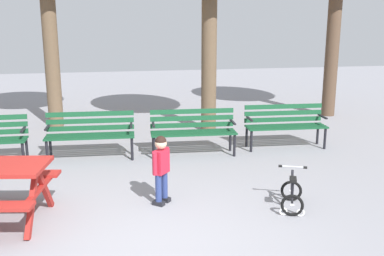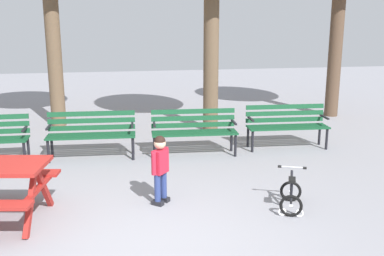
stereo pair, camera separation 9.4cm
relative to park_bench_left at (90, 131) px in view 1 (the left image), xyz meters
The scene contains 6 objects.
ground 3.76m from the park_bench_left, 80.60° to the right, with size 36.00×36.00×0.00m, color gray.
park_bench_left is the anchor object (origin of this frame).
park_bench_right 1.90m from the park_bench_left, ahead, with size 1.63×0.56×0.85m.
park_bench_far_right 3.80m from the park_bench_left, ahead, with size 1.63×0.56×0.85m.
child_standing 2.58m from the park_bench_left, 67.17° to the right, with size 0.28×0.30×0.98m.
kids_bicycle 3.98m from the park_bench_left, 46.85° to the right, with size 0.53×0.63×0.54m.
Camera 1 is at (-0.34, -4.53, 2.51)m, focal length 42.00 mm.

